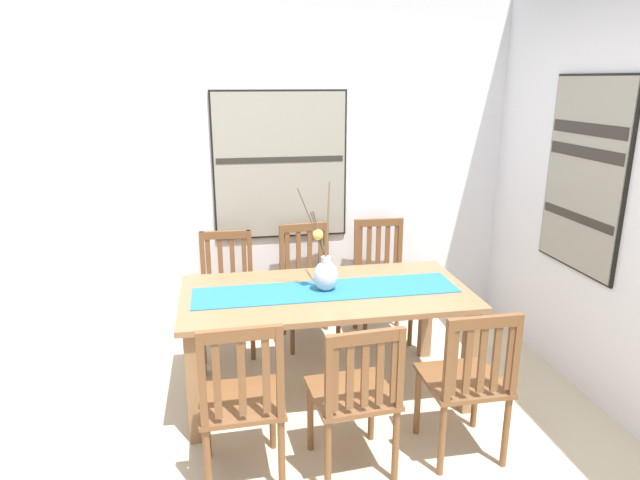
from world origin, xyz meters
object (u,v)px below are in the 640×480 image
(painting_on_side_wall, at_px, (585,175))
(dining_table, at_px, (326,306))
(centerpiece_vase, at_px, (325,272))
(chair_1, at_px, (381,277))
(painting_on_back_wall, at_px, (280,166))
(chair_3, at_px, (356,394))
(chair_5, at_px, (308,282))
(chair_4, at_px, (468,379))
(chair_2, at_px, (227,290))
(chair_0, at_px, (241,400))

(painting_on_side_wall, bearing_deg, dining_table, 177.87)
(centerpiece_vase, relative_size, chair_1, 0.71)
(painting_on_side_wall, bearing_deg, painting_on_back_wall, 148.21)
(chair_1, relative_size, painting_on_side_wall, 0.75)
(painting_on_side_wall, bearing_deg, chair_3, -156.28)
(chair_1, bearing_deg, centerpiece_vase, -127.49)
(dining_table, distance_m, chair_5, 0.83)
(chair_4, bearing_deg, chair_2, 128.34)
(centerpiece_vase, distance_m, chair_0, 1.03)
(chair_1, distance_m, chair_2, 1.22)
(chair_1, relative_size, chair_2, 1.04)
(chair_2, bearing_deg, dining_table, -51.80)
(chair_0, bearing_deg, chair_3, -3.31)
(dining_table, distance_m, chair_1, 1.01)
(centerpiece_vase, distance_m, chair_2, 1.06)
(dining_table, distance_m, chair_2, 1.00)
(chair_4, distance_m, painting_on_side_wall, 1.59)
(centerpiece_vase, relative_size, painting_on_side_wall, 0.53)
(painting_on_back_wall, distance_m, painting_on_side_wall, 2.16)
(dining_table, relative_size, chair_0, 1.96)
(chair_0, height_order, chair_4, chair_0)
(chair_0, xyz_separation_m, chair_4, (1.20, -0.02, 0.00))
(chair_3, distance_m, chair_4, 0.62)
(centerpiece_vase, xyz_separation_m, painting_on_back_wall, (-0.15, 1.07, 0.51))
(chair_3, bearing_deg, chair_0, 176.69)
(chair_1, height_order, chair_3, chair_1)
(dining_table, height_order, painting_on_side_wall, painting_on_side_wall)
(centerpiece_vase, distance_m, painting_on_back_wall, 1.20)
(dining_table, bearing_deg, chair_0, -127.03)
(chair_1, relative_size, chair_4, 1.05)
(dining_table, relative_size, chair_4, 2.03)
(painting_on_side_wall, bearing_deg, chair_4, -145.74)
(chair_2, bearing_deg, chair_4, -51.66)
(centerpiece_vase, distance_m, chair_1, 1.06)
(centerpiece_vase, xyz_separation_m, chair_3, (0.01, -0.80, -0.38))
(chair_2, relative_size, painting_on_side_wall, 0.72)
(chair_0, height_order, chair_1, chair_1)
(chair_3, distance_m, painting_on_back_wall, 2.08)
(chair_5, bearing_deg, dining_table, -90.97)
(chair_3, bearing_deg, centerpiece_vase, 90.38)
(dining_table, bearing_deg, painting_on_back_wall, 98.36)
(chair_4, distance_m, chair_5, 1.70)
(chair_0, distance_m, painting_on_side_wall, 2.54)
(dining_table, relative_size, painting_on_back_wall, 1.58)
(chair_2, bearing_deg, chair_0, -88.61)
(centerpiece_vase, relative_size, chair_3, 0.76)
(dining_table, bearing_deg, chair_5, 89.03)
(centerpiece_vase, bearing_deg, chair_5, 88.71)
(chair_2, relative_size, painting_on_back_wall, 0.78)
(chair_0, relative_size, painting_on_back_wall, 0.81)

